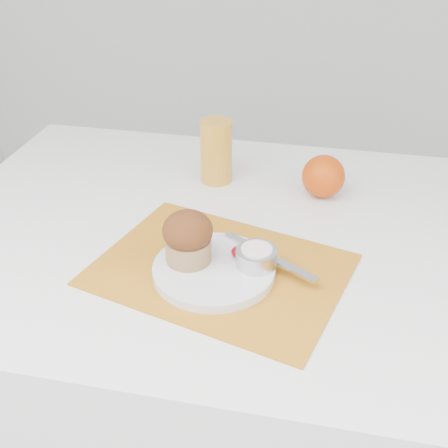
% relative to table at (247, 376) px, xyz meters
% --- Properties ---
extents(table, '(1.20, 0.80, 0.75)m').
position_rel_table_xyz_m(table, '(0.00, 0.00, 0.00)').
color(table, white).
rests_on(table, ground).
extents(placemat, '(0.46, 0.38, 0.00)m').
position_rel_table_xyz_m(placemat, '(-0.03, -0.13, 0.38)').
color(placemat, '#C3771B').
rests_on(placemat, table).
extents(plate, '(0.25, 0.25, 0.02)m').
position_rel_table_xyz_m(plate, '(-0.04, -0.14, 0.39)').
color(plate, silver).
rests_on(plate, placemat).
extents(ramekin, '(0.07, 0.07, 0.03)m').
position_rel_table_xyz_m(ramekin, '(0.03, -0.12, 0.41)').
color(ramekin, silver).
rests_on(ramekin, plate).
extents(cream, '(0.06, 0.06, 0.01)m').
position_rel_table_xyz_m(cream, '(0.03, -0.12, 0.42)').
color(cream, white).
rests_on(cream, ramekin).
extents(raspberry_near, '(0.02, 0.02, 0.02)m').
position_rel_table_xyz_m(raspberry_near, '(-0.01, -0.11, 0.40)').
color(raspberry_near, '#620209').
rests_on(raspberry_near, plate).
extents(raspberry_far, '(0.02, 0.02, 0.02)m').
position_rel_table_xyz_m(raspberry_far, '(-0.00, -0.11, 0.40)').
color(raspberry_far, '#590214').
rests_on(raspberry_far, plate).
extents(butter_knife, '(0.17, 0.11, 0.00)m').
position_rel_table_xyz_m(butter_knife, '(0.04, -0.10, 0.40)').
color(butter_knife, '#B4B7BD').
rests_on(butter_knife, plate).
extents(orange, '(0.09, 0.09, 0.09)m').
position_rel_table_xyz_m(orange, '(0.12, 0.16, 0.42)').
color(orange, '#D14607').
rests_on(orange, table).
extents(juice_glass, '(0.07, 0.07, 0.13)m').
position_rel_table_xyz_m(juice_glass, '(-0.11, 0.19, 0.44)').
color(juice_glass, gold).
rests_on(juice_glass, table).
extents(muffin, '(0.10, 0.10, 0.09)m').
position_rel_table_xyz_m(muffin, '(-0.08, -0.13, 0.44)').
color(muffin, '#A88051').
rests_on(muffin, plate).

